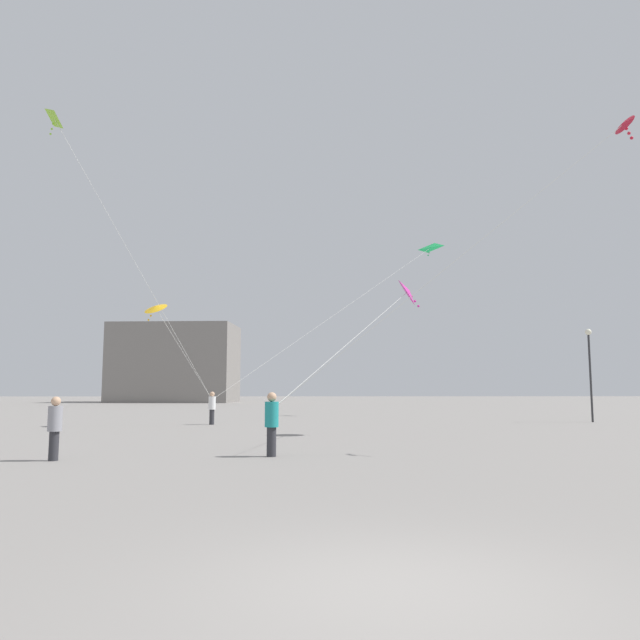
% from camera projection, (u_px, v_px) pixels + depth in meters
% --- Properties ---
extents(ground_plane, '(300.00, 300.00, 0.00)m').
position_uv_depth(ground_plane, '(396.00, 589.00, 5.70)').
color(ground_plane, gray).
extents(person_in_white, '(0.38, 0.38, 1.73)m').
position_uv_depth(person_in_white, '(212.00, 406.00, 32.13)').
color(person_in_white, '#2D2D33').
rests_on(person_in_white, ground_plane).
extents(person_in_teal, '(0.39, 0.39, 1.79)m').
position_uv_depth(person_in_teal, '(272.00, 421.00, 17.00)').
color(person_in_teal, '#2D2D33').
rests_on(person_in_teal, ground_plane).
extents(person_in_grey, '(0.37, 0.37, 1.68)m').
position_uv_depth(person_in_grey, '(55.00, 425.00, 16.02)').
color(person_in_grey, '#2D2D33').
rests_on(person_in_grey, ground_plane).
extents(kite_lime_delta, '(7.67, 5.25, 13.78)m').
position_uv_depth(kite_lime_delta, '(59.00, 127.00, 29.10)').
color(kite_lime_delta, '#8CD12D').
extents(kite_amber_diamond, '(3.55, 2.36, 5.10)m').
position_uv_depth(kite_amber_diamond, '(156.00, 308.00, 31.05)').
color(kite_amber_diamond, yellow).
extents(kite_magenta_diamond, '(5.83, 8.51, 5.23)m').
position_uv_depth(kite_magenta_diamond, '(408.00, 292.00, 25.43)').
color(kite_magenta_diamond, '#D12899').
extents(kite_crimson_diamond, '(11.10, 0.87, 9.04)m').
position_uv_depth(kite_crimson_diamond, '(613.00, 133.00, 18.65)').
color(kite_crimson_diamond, red).
extents(kite_emerald_delta, '(15.00, 11.26, 11.19)m').
position_uv_depth(kite_emerald_delta, '(427.00, 250.00, 43.86)').
color(kite_emerald_delta, green).
extents(building_left_hall, '(17.70, 11.62, 11.02)m').
position_uv_depth(building_left_hall, '(175.00, 363.00, 86.68)').
color(building_left_hall, gray).
rests_on(building_left_hall, ground_plane).
extents(lamppost_east, '(0.36, 0.36, 5.32)m').
position_uv_depth(lamppost_east, '(590.00, 360.00, 34.82)').
color(lamppost_east, '#2D2D30').
rests_on(lamppost_east, ground_plane).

